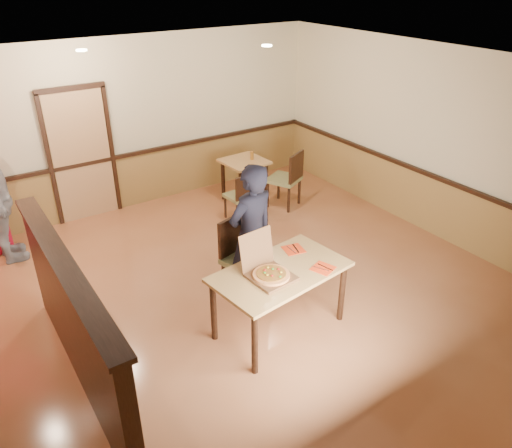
{
  "coord_description": "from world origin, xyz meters",
  "views": [
    {
      "loc": [
        -2.64,
        -4.3,
        3.81
      ],
      "look_at": [
        0.22,
        0.0,
        1.06
      ],
      "focal_mm": 35.0,
      "sensor_mm": 36.0,
      "label": 1
    }
  ],
  "objects_px": {
    "diner": "(251,235)",
    "pizza_box": "(269,272)",
    "main_table": "(280,279)",
    "side_chair_right": "(288,177)",
    "side_table": "(244,170)",
    "condiment": "(252,155)",
    "diner_chair": "(243,255)",
    "side_chair_left": "(241,195)"
  },
  "relations": [
    {
      "from": "main_table",
      "to": "pizza_box",
      "type": "bearing_deg",
      "value": -179.05
    },
    {
      "from": "side_chair_right",
      "to": "condiment",
      "type": "height_order",
      "value": "side_chair_right"
    },
    {
      "from": "condiment",
      "to": "side_chair_left",
      "type": "bearing_deg",
      "value": -135.24
    },
    {
      "from": "main_table",
      "to": "condiment",
      "type": "height_order",
      "value": "condiment"
    },
    {
      "from": "side_chair_left",
      "to": "pizza_box",
      "type": "height_order",
      "value": "pizza_box"
    },
    {
      "from": "diner_chair",
      "to": "side_chair_right",
      "type": "distance_m",
      "value": 2.65
    },
    {
      "from": "diner",
      "to": "pizza_box",
      "type": "height_order",
      "value": "diner"
    },
    {
      "from": "side_table",
      "to": "pizza_box",
      "type": "relative_size",
      "value": 1.38
    },
    {
      "from": "main_table",
      "to": "condiment",
      "type": "relative_size",
      "value": 11.06
    },
    {
      "from": "side_chair_right",
      "to": "diner",
      "type": "relative_size",
      "value": 0.55
    },
    {
      "from": "diner",
      "to": "condiment",
      "type": "distance_m",
      "value": 2.96
    },
    {
      "from": "side_chair_left",
      "to": "condiment",
      "type": "height_order",
      "value": "condiment"
    },
    {
      "from": "diner_chair",
      "to": "pizza_box",
      "type": "bearing_deg",
      "value": -119.67
    },
    {
      "from": "main_table",
      "to": "diner",
      "type": "height_order",
      "value": "diner"
    },
    {
      "from": "side_table",
      "to": "condiment",
      "type": "height_order",
      "value": "condiment"
    },
    {
      "from": "side_chair_right",
      "to": "diner_chair",
      "type": "bearing_deg",
      "value": 14.7
    },
    {
      "from": "side_chair_left",
      "to": "side_chair_right",
      "type": "distance_m",
      "value": 0.93
    },
    {
      "from": "side_chair_left",
      "to": "main_table",
      "type": "bearing_deg",
      "value": 62.68
    },
    {
      "from": "diner",
      "to": "pizza_box",
      "type": "relative_size",
      "value": 3.32
    },
    {
      "from": "side_table",
      "to": "diner",
      "type": "bearing_deg",
      "value": -120.76
    },
    {
      "from": "diner_chair",
      "to": "pizza_box",
      "type": "relative_size",
      "value": 1.91
    },
    {
      "from": "main_table",
      "to": "side_table",
      "type": "xyz_separation_m",
      "value": [
        1.55,
        3.18,
        -0.12
      ]
    },
    {
      "from": "side_table",
      "to": "pizza_box",
      "type": "xyz_separation_m",
      "value": [
        -1.73,
        -3.2,
        0.29
      ]
    },
    {
      "from": "side_chair_left",
      "to": "side_table",
      "type": "relative_size",
      "value": 1.09
    },
    {
      "from": "side_table",
      "to": "diner",
      "type": "relative_size",
      "value": 0.42
    },
    {
      "from": "main_table",
      "to": "pizza_box",
      "type": "distance_m",
      "value": 0.25
    },
    {
      "from": "side_chair_right",
      "to": "condiment",
      "type": "xyz_separation_m",
      "value": [
        -0.34,
        0.58,
        0.28
      ]
    },
    {
      "from": "main_table",
      "to": "side_chair_right",
      "type": "height_order",
      "value": "side_chair_right"
    },
    {
      "from": "side_table",
      "to": "condiment",
      "type": "bearing_deg",
      "value": -12.88
    },
    {
      "from": "side_chair_right",
      "to": "side_table",
      "type": "xyz_separation_m",
      "value": [
        -0.48,
        0.62,
        0.03
      ]
    },
    {
      "from": "side_chair_left",
      "to": "side_chair_right",
      "type": "height_order",
      "value": "side_chair_right"
    },
    {
      "from": "diner",
      "to": "pizza_box",
      "type": "distance_m",
      "value": 0.75
    },
    {
      "from": "diner",
      "to": "diner_chair",
      "type": "bearing_deg",
      "value": -87.17
    },
    {
      "from": "side_chair_right",
      "to": "side_table",
      "type": "bearing_deg",
      "value": -78.08
    },
    {
      "from": "pizza_box",
      "to": "diner",
      "type": "bearing_deg",
      "value": 66.18
    },
    {
      "from": "diner_chair",
      "to": "pizza_box",
      "type": "height_order",
      "value": "pizza_box"
    },
    {
      "from": "main_table",
      "to": "side_chair_left",
      "type": "bearing_deg",
      "value": 59.53
    },
    {
      "from": "diner_chair",
      "to": "condiment",
      "type": "distance_m",
      "value": 2.86
    },
    {
      "from": "side_chair_right",
      "to": "side_table",
      "type": "height_order",
      "value": "side_chair_right"
    },
    {
      "from": "main_table",
      "to": "condiment",
      "type": "distance_m",
      "value": 3.58
    },
    {
      "from": "main_table",
      "to": "side_chair_left",
      "type": "distance_m",
      "value": 2.81
    },
    {
      "from": "main_table",
      "to": "side_chair_left",
      "type": "xyz_separation_m",
      "value": [
        1.11,
        2.57,
        -0.24
      ]
    }
  ]
}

